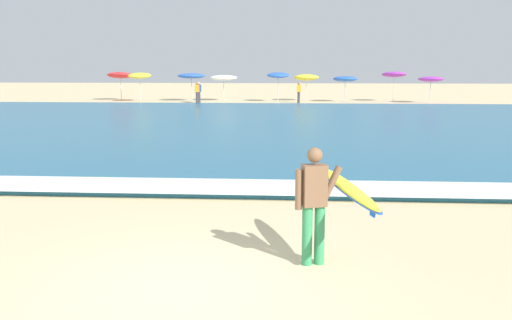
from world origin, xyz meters
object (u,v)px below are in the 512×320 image
(beach_umbrella_3, at_px, (223,78))
(beachgoer_near_row_mid, at_px, (299,92))
(beach_umbrella_1, at_px, (140,76))
(beachgoer_near_row_left, at_px, (199,92))
(beach_umbrella_5, at_px, (306,77))
(beachgoer_near_row_right, at_px, (197,92))
(beach_umbrella_0, at_px, (120,75))
(beach_umbrella_6, at_px, (345,79))
(beach_umbrella_7, at_px, (394,74))
(surfer_with_board, at_px, (329,195))
(beach_umbrella_2, at_px, (191,76))
(beach_umbrella_4, at_px, (278,75))
(beach_umbrella_8, at_px, (431,79))

(beach_umbrella_3, relative_size, beachgoer_near_row_mid, 1.40)
(beach_umbrella_1, relative_size, beachgoer_near_row_left, 1.47)
(beach_umbrella_5, xyz_separation_m, beachgoer_near_row_right, (-8.29, -3.19, -1.03))
(beach_umbrella_3, bearing_deg, beachgoer_near_row_left, -123.19)
(beachgoer_near_row_left, bearing_deg, beach_umbrella_3, 56.81)
(beach_umbrella_1, bearing_deg, beach_umbrella_0, 144.31)
(beach_umbrella_6, xyz_separation_m, beach_umbrella_7, (3.87, 0.72, 0.34))
(beach_umbrella_3, bearing_deg, beachgoer_near_row_right, -120.25)
(surfer_with_board, distance_m, beach_umbrella_2, 36.68)
(beach_umbrella_0, xyz_separation_m, beach_umbrella_1, (1.98, -1.42, -0.01))
(beach_umbrella_1, relative_size, beach_umbrella_4, 0.99)
(beach_umbrella_1, xyz_separation_m, beach_umbrella_4, (10.83, 0.57, 0.04))
(beach_umbrella_5, bearing_deg, beachgoer_near_row_mid, -103.95)
(beach_umbrella_4, bearing_deg, beach_umbrella_5, 29.53)
(beach_umbrella_3, height_order, beach_umbrella_7, beach_umbrella_7)
(beach_umbrella_7, bearing_deg, beach_umbrella_2, -177.84)
(surfer_with_board, distance_m, beach_umbrella_4, 35.36)
(beach_umbrella_1, bearing_deg, beachgoer_near_row_mid, -2.82)
(beachgoer_near_row_mid, distance_m, beachgoer_near_row_right, 7.72)
(beach_umbrella_6, distance_m, beachgoer_near_row_left, 11.39)
(beach_umbrella_5, height_order, beachgoer_near_row_left, beach_umbrella_5)
(beach_umbrella_4, height_order, beach_umbrella_7, beach_umbrella_7)
(beachgoer_near_row_left, bearing_deg, beach_umbrella_8, 2.54)
(beach_umbrella_0, relative_size, beach_umbrella_7, 0.98)
(beachgoer_near_row_mid, bearing_deg, beach_umbrella_8, 2.65)
(surfer_with_board, xyz_separation_m, beachgoer_near_row_left, (-7.66, 33.80, -0.18))
(beach_umbrella_7, bearing_deg, surfer_with_board, -101.58)
(surfer_with_board, height_order, beachgoer_near_row_right, surfer_with_board)
(beach_umbrella_2, bearing_deg, beachgoer_near_row_mid, -10.18)
(beach_umbrella_6, bearing_deg, beach_umbrella_8, -8.61)
(beach_umbrella_7, bearing_deg, beach_umbrella_6, -169.50)
(beach_umbrella_0, distance_m, beachgoer_near_row_mid, 14.61)
(surfer_with_board, height_order, beach_umbrella_1, beach_umbrella_1)
(beach_umbrella_1, bearing_deg, beachgoer_near_row_right, -16.02)
(beach_umbrella_8, xyz_separation_m, beachgoer_near_row_right, (-17.61, -1.21, -0.95))
(beach_umbrella_3, relative_size, beach_umbrella_5, 1.04)
(beach_umbrella_3, relative_size, beach_umbrella_8, 1.09)
(surfer_with_board, bearing_deg, beach_umbrella_7, 78.42)
(beach_umbrella_2, height_order, beach_umbrella_8, beach_umbrella_2)
(surfer_with_board, relative_size, beach_umbrella_2, 1.05)
(surfer_with_board, height_order, beach_umbrella_0, beach_umbrella_0)
(beach_umbrella_3, height_order, beach_umbrella_6, beach_umbrella_3)
(beach_umbrella_2, bearing_deg, beach_umbrella_6, -0.53)
(beach_umbrella_3, distance_m, beachgoer_near_row_mid, 6.45)
(beachgoer_near_row_right, bearing_deg, beach_umbrella_6, 10.87)
(beach_umbrella_0, distance_m, beach_umbrella_2, 5.93)
(beach_umbrella_0, xyz_separation_m, beach_umbrella_7, (21.90, 0.10, 0.09))
(beach_umbrella_3, relative_size, beach_umbrella_6, 1.10)
(beach_umbrella_6, relative_size, beachgoer_near_row_right, 1.28)
(surfer_with_board, relative_size, beach_umbrella_3, 1.06)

